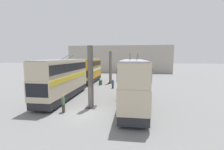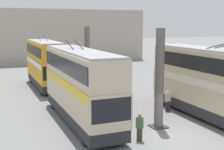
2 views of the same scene
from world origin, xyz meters
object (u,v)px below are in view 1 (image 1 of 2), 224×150
at_px(person_by_right_row, 63,103).
at_px(person_aisle_midway, 113,83).
at_px(bus_left_near, 133,81).
at_px(person_by_left_row, 118,93).
at_px(oil_drum, 100,83).
at_px(bus_right_near, 64,77).
at_px(bus_right_mid, 91,69).

relative_size(person_by_right_row, person_aisle_midway, 1.05).
distance_m(bus_left_near, person_by_left_row, 3.58).
bearing_deg(oil_drum, bus_left_near, -153.63).
relative_size(person_aisle_midway, person_by_left_row, 0.94).
height_order(bus_left_near, bus_right_near, bus_left_near).
distance_m(person_by_left_row, oil_drum, 10.97).
xyz_separation_m(bus_right_mid, oil_drum, (-3.10, -2.79, -2.41)).
relative_size(bus_right_mid, oil_drum, 10.59).
distance_m(bus_right_mid, person_by_right_row, 18.24).
distance_m(bus_right_near, person_by_left_row, 7.47).
relative_size(person_by_left_row, oil_drum, 1.84).
bearing_deg(person_by_left_row, person_aisle_midway, -160.04).
xyz_separation_m(person_aisle_midway, oil_drum, (2.91, 2.78, -0.38)).
bearing_deg(oil_drum, person_by_right_row, 177.51).
bearing_deg(bus_left_near, bus_right_near, 75.15).
height_order(bus_right_mid, oil_drum, bus_right_mid).
xyz_separation_m(person_by_right_row, oil_drum, (14.91, -0.65, -0.43)).
bearing_deg(bus_right_mid, oil_drum, -137.97).
bearing_deg(person_aisle_midway, person_by_left_row, -125.63).
distance_m(bus_right_near, person_aisle_midway, 9.29).
bearing_deg(person_by_left_row, bus_right_near, -82.67).
distance_m(bus_right_near, person_by_right_row, 5.68).
relative_size(bus_right_near, person_aisle_midway, 7.10).
bearing_deg(oil_drum, person_aisle_midway, -136.25).
xyz_separation_m(bus_left_near, person_by_right_row, (-2.48, 6.81, -2.02)).
height_order(bus_left_near, person_by_left_row, bus_left_near).
bearing_deg(person_by_left_row, bus_right_mid, -144.11).
bearing_deg(bus_right_near, person_by_right_row, -156.16).
xyz_separation_m(bus_right_mid, person_by_left_row, (-13.13, -7.20, -1.97)).
relative_size(bus_left_near, person_by_right_row, 6.55).
xyz_separation_m(person_aisle_midway, person_by_left_row, (-7.12, -1.62, 0.06)).
xyz_separation_m(bus_right_near, person_aisle_midway, (7.14, -5.58, -2.06)).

